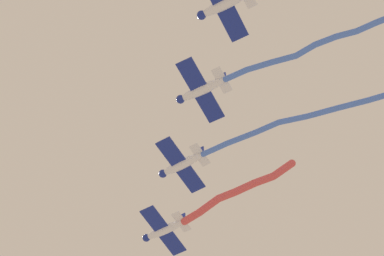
% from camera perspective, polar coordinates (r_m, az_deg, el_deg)
% --- Properties ---
extents(airplane_lead, '(6.18, 7.91, 2.02)m').
position_cam_1_polar(airplane_lead, '(80.05, -2.46, -8.85)').
color(airplane_lead, silver).
extents(smoke_trail_lead, '(13.50, 7.75, 3.07)m').
position_cam_1_polar(smoke_trail_lead, '(77.71, 3.93, -5.59)').
color(smoke_trail_lead, '#DB4C4C').
extents(airplane_left_wing, '(6.20, 7.96, 2.02)m').
position_cam_1_polar(airplane_left_wing, '(74.38, -0.93, -3.19)').
color(airplane_left_wing, silver).
extents(smoke_trail_left_wing, '(18.79, 12.57, 2.41)m').
position_cam_1_polar(smoke_trail_left_wing, '(70.99, 8.92, 0.57)').
color(smoke_trail_left_wing, '#4C75DB').
extents(airplane_right_wing, '(6.21, 7.82, 2.02)m').
position_cam_1_polar(airplane_right_wing, '(69.61, 0.80, 3.33)').
color(airplane_right_wing, silver).
extents(smoke_trail_right_wing, '(16.33, 10.67, 1.94)m').
position_cam_1_polar(smoke_trail_right_wing, '(67.41, 10.29, 6.92)').
color(smoke_trail_right_wing, '#4C75DB').
extents(airplane_slot, '(6.21, 7.82, 2.02)m').
position_cam_1_polar(airplane_slot, '(65.94, 2.79, 10.68)').
color(airplane_slot, silver).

